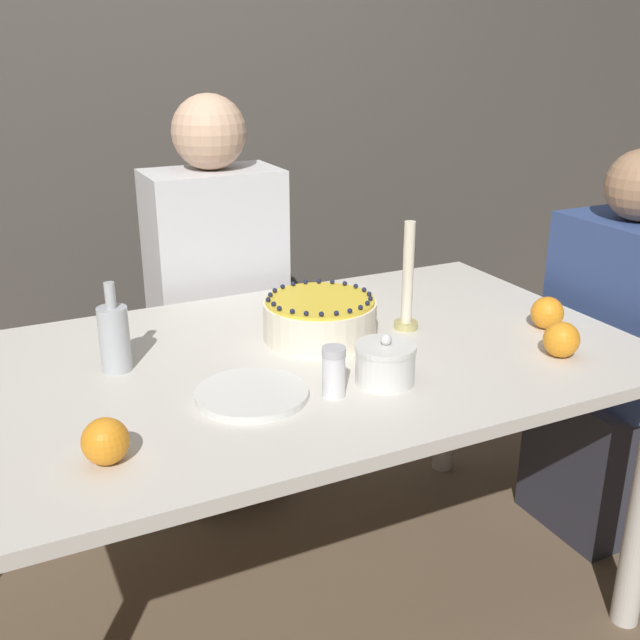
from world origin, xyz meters
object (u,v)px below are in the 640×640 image
Objects in this scene: cake at (320,318)px; person_woman_floral at (613,374)px; sugar_bowl at (385,363)px; candle at (407,286)px; person_man_blue_shirt at (219,327)px; bottle at (114,337)px; sugar_shaker at (334,372)px.

person_woman_floral reaches higher than cake.
candle is (0.21, 0.25, 0.07)m from sugar_bowl.
person_man_blue_shirt reaches higher than sugar_bowl.
bottle is 1.44m from person_woman_floral.
person_woman_floral reaches higher than bottle.
cake is 0.29m from sugar_bowl.
sugar_bowl is 0.64× the size of bottle.
person_man_blue_shirt is at bearing 86.89° from sugar_shaker.
cake reaches higher than sugar_bowl.
sugar_shaker is (-0.11, -0.30, 0.00)m from cake.
bottle is at bearing 138.91° from sugar_shaker.
cake is 2.11× the size of sugar_bowl.
candle is (0.34, 0.26, 0.06)m from sugar_shaker.
candle reaches higher than cake.
cake is at bearing 96.25° from person_man_blue_shirt.
bottle is at bearing 53.64° from person_man_blue_shirt.
person_man_blue_shirt is 1.21m from person_woman_floral.
person_man_blue_shirt is at bearing 96.25° from cake.
sugar_bowl is 0.11× the size of person_woman_floral.
candle is 1.36× the size of bottle.
sugar_bowl is 0.47× the size of candle.
person_man_blue_shirt is at bearing 114.43° from candle.
cake is 0.24m from candle.
sugar_bowl is 0.60m from bottle.
bottle is (-0.49, 0.03, 0.03)m from cake.
person_woman_floral is at bearing 10.30° from sugar_shaker.
sugar_bowl is at bearing 101.16° from person_woman_floral.
bottle is 0.76m from person_man_blue_shirt.
bottle is (-0.37, 0.33, 0.02)m from sugar_shaker.
person_woman_floral is at bearing -7.13° from cake.
sugar_shaker is at bearing -175.82° from sugar_bowl.
person_woman_floral is (0.91, -0.11, -0.29)m from cake.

